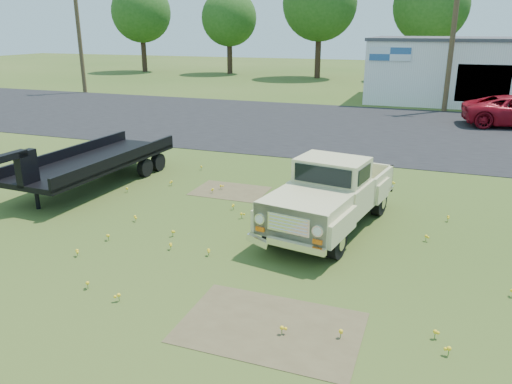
{
  "coord_description": "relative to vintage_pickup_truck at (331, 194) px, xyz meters",
  "views": [
    {
      "loc": [
        3.77,
        -9.85,
        4.78
      ],
      "look_at": [
        -0.23,
        1.0,
        0.95
      ],
      "focal_mm": 35.0,
      "sensor_mm": 36.0,
      "label": 1
    }
  ],
  "objects": [
    {
      "name": "dirt_patch_b",
      "position": [
        -3.49,
        1.86,
        -0.91
      ],
      "size": [
        2.2,
        1.6,
        0.01
      ],
      "primitive_type": "cube",
      "color": "brown",
      "rests_on": "ground"
    },
    {
      "name": "treeline_a",
      "position": [
        -29.49,
        38.36,
        5.4
      ],
      "size": [
        6.4,
        6.4,
        9.52
      ],
      "color": "#352318",
      "rests_on": "ground"
    },
    {
      "name": "utility_pole_mid",
      "position": [
        2.51,
        20.36,
        3.7
      ],
      "size": [
        1.6,
        0.3,
        9.0
      ],
      "color": "#493821",
      "rests_on": "ground"
    },
    {
      "name": "asphalt_lot",
      "position": [
        -1.49,
        13.36,
        -0.91
      ],
      "size": [
        90.0,
        14.0,
        0.02
      ],
      "primitive_type": "cube",
      "color": "black",
      "rests_on": "ground"
    },
    {
      "name": "flatbed_trailer",
      "position": [
        -7.76,
        1.0,
        -0.03
      ],
      "size": [
        2.4,
        6.49,
        1.75
      ],
      "primitive_type": null,
      "rotation": [
        0.0,
        0.0,
        -0.04
      ],
      "color": "black",
      "rests_on": "ground"
    },
    {
      "name": "ground",
      "position": [
        -1.49,
        -1.64,
        -0.91
      ],
      "size": [
        140.0,
        140.0,
        0.0
      ],
      "primitive_type": "plane",
      "color": "#334D18",
      "rests_on": "ground"
    },
    {
      "name": "dirt_patch_a",
      "position": [
        0.01,
        -4.64,
        -0.91
      ],
      "size": [
        3.0,
        2.0,
        0.01
      ],
      "primitive_type": "cube",
      "color": "brown",
      "rests_on": "ground"
    },
    {
      "name": "treeline_b",
      "position": [
        -19.49,
        39.36,
        4.76
      ],
      "size": [
        5.76,
        5.76,
        8.57
      ],
      "color": "#352318",
      "rests_on": "ground"
    },
    {
      "name": "utility_pole_west",
      "position": [
        -23.49,
        20.36,
        3.7
      ],
      "size": [
        1.6,
        0.3,
        9.0
      ],
      "color": "#493821",
      "rests_on": "ground"
    },
    {
      "name": "vintage_pickup_truck",
      "position": [
        0.0,
        0.0,
        0.0
      ],
      "size": [
        2.78,
        5.25,
        1.81
      ],
      "primitive_type": null,
      "rotation": [
        0.0,
        0.0,
        -0.17
      ],
      "color": "#C0B981",
      "rests_on": "ground"
    },
    {
      "name": "commercial_building",
      "position": [
        4.51,
        25.35,
        1.2
      ],
      "size": [
        14.2,
        8.2,
        4.15
      ],
      "color": "silver",
      "rests_on": "ground"
    },
    {
      "name": "treeline_d",
      "position": [
        0.51,
        38.86,
        5.71
      ],
      "size": [
        6.72,
        6.72,
        10.0
      ],
      "color": "#352318",
      "rests_on": "ground"
    },
    {
      "name": "treeline_c",
      "position": [
        -9.49,
        37.86,
        6.03
      ],
      "size": [
        7.04,
        7.04,
        10.47
      ],
      "color": "#352318",
      "rests_on": "ground"
    }
  ]
}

